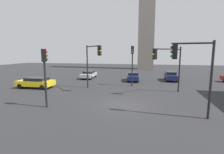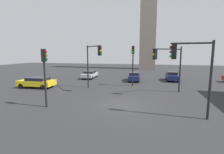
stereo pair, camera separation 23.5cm
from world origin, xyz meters
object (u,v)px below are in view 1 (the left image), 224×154
(traffic_light_4, at_px, (193,64))
(car_4, at_px, (133,76))
(car_0, at_px, (36,82))
(car_3, at_px, (171,76))
(traffic_light_0, at_px, (168,60))
(car_1, at_px, (89,74))
(traffic_light_2, at_px, (45,67))
(traffic_light_3, at_px, (132,58))
(traffic_light_1, at_px, (93,58))

(traffic_light_4, bearing_deg, car_4, -65.41)
(car_0, bearing_deg, car_3, -153.35)
(car_0, bearing_deg, traffic_light_0, 178.40)
(car_1, bearing_deg, car_3, 86.95)
(traffic_light_0, bearing_deg, car_4, -103.94)
(car_0, height_order, car_1, car_0)
(car_0, distance_m, car_1, 10.12)
(car_0, height_order, car_4, car_4)
(traffic_light_2, xyz_separation_m, traffic_light_4, (10.88, 0.37, 0.39))
(car_3, bearing_deg, car_0, -61.20)
(traffic_light_3, bearing_deg, car_1, -116.37)
(traffic_light_1, relative_size, car_0, 1.17)
(car_0, xyz_separation_m, car_4, (11.56, 8.31, -0.00))
(traffic_light_0, xyz_separation_m, car_1, (-12.38, 9.14, -2.96))
(traffic_light_1, height_order, traffic_light_4, traffic_light_1)
(traffic_light_0, bearing_deg, car_1, -79.11)
(traffic_light_1, xyz_separation_m, traffic_light_4, (9.29, -6.51, -0.17))
(traffic_light_1, relative_size, car_3, 1.29)
(traffic_light_2, bearing_deg, traffic_light_0, 13.76)
(car_1, distance_m, car_3, 13.93)
(car_0, xyz_separation_m, car_3, (17.48, 9.87, 0.04))
(traffic_light_0, xyz_separation_m, traffic_light_2, (-9.97, -6.82, -0.35))
(traffic_light_2, relative_size, traffic_light_4, 0.91)
(traffic_light_2, xyz_separation_m, car_4, (5.59, 14.80, -2.58))
(traffic_light_2, bearing_deg, car_1, 77.99)
(traffic_light_1, xyz_separation_m, car_1, (-4.01, 9.07, -3.18))
(traffic_light_0, height_order, traffic_light_3, traffic_light_3)
(traffic_light_0, height_order, traffic_light_2, traffic_light_0)
(traffic_light_0, distance_m, traffic_light_4, 6.51)
(traffic_light_1, bearing_deg, traffic_light_0, 44.98)
(car_3, bearing_deg, traffic_light_3, -43.91)
(traffic_light_1, bearing_deg, car_0, -131.53)
(traffic_light_4, bearing_deg, traffic_light_3, -58.80)
(traffic_light_4, distance_m, car_1, 20.71)
(car_3, bearing_deg, traffic_light_2, -35.78)
(traffic_light_0, relative_size, car_0, 1.12)
(traffic_light_3, bearing_deg, traffic_light_0, 57.18)
(car_0, bearing_deg, traffic_light_2, 129.85)
(traffic_light_0, distance_m, car_3, 10.08)
(traffic_light_1, xyz_separation_m, car_3, (9.91, 9.47, -3.10))
(traffic_light_2, height_order, traffic_light_3, traffic_light_3)
(traffic_light_2, distance_m, car_4, 16.03)
(traffic_light_0, height_order, car_1, traffic_light_0)
(traffic_light_0, relative_size, car_4, 1.18)
(traffic_light_0, relative_size, traffic_light_3, 0.96)
(traffic_light_2, height_order, car_4, traffic_light_2)
(traffic_light_3, xyz_separation_m, car_3, (5.65, 6.01, -2.94))
(traffic_light_1, xyz_separation_m, traffic_light_2, (-1.59, -6.88, -0.57))
(traffic_light_1, relative_size, car_1, 1.11)
(traffic_light_1, xyz_separation_m, car_0, (-7.56, -0.40, -3.14))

